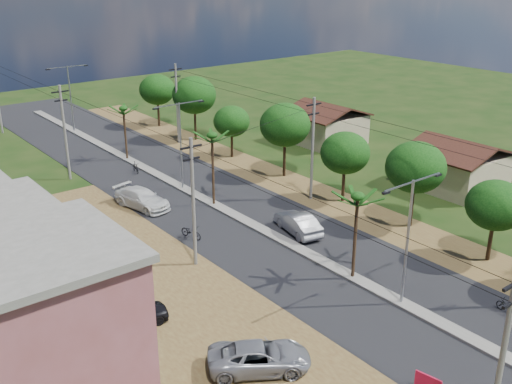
{
  "coord_description": "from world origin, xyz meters",
  "views": [
    {
      "loc": [
        -26.31,
        -19.19,
        19.38
      ],
      "look_at": [
        -0.02,
        14.19,
        3.0
      ],
      "focal_mm": 42.0,
      "sensor_mm": 36.0,
      "label": 1
    }
  ],
  "objects_px": {
    "car_parked_dark": "(131,315)",
    "car_parked_silver": "(259,358)",
    "car_silver_mid": "(298,223)",
    "car_white_far": "(142,199)",
    "moto_rider_east": "(508,308)"
  },
  "relations": [
    {
      "from": "car_white_far",
      "to": "moto_rider_east",
      "type": "xyz_separation_m",
      "value": [
        9.01,
        -27.89,
        -0.35
      ]
    },
    {
      "from": "car_silver_mid",
      "to": "car_parked_dark",
      "type": "bearing_deg",
      "value": 24.12
    },
    {
      "from": "car_parked_silver",
      "to": "car_silver_mid",
      "type": "bearing_deg",
      "value": -16.34
    },
    {
      "from": "car_parked_dark",
      "to": "car_parked_silver",
      "type": "bearing_deg",
      "value": -147.0
    },
    {
      "from": "car_silver_mid",
      "to": "car_parked_dark",
      "type": "relative_size",
      "value": 1.13
    },
    {
      "from": "car_silver_mid",
      "to": "moto_rider_east",
      "type": "distance_m",
      "value": 16.22
    },
    {
      "from": "car_white_far",
      "to": "moto_rider_east",
      "type": "height_order",
      "value": "car_white_far"
    },
    {
      "from": "car_parked_dark",
      "to": "car_silver_mid",
      "type": "bearing_deg",
      "value": -68.08
    },
    {
      "from": "car_white_far",
      "to": "car_parked_silver",
      "type": "distance_m",
      "value": 23.54
    },
    {
      "from": "car_silver_mid",
      "to": "car_parked_dark",
      "type": "height_order",
      "value": "car_silver_mid"
    },
    {
      "from": "car_silver_mid",
      "to": "car_parked_dark",
      "type": "distance_m",
      "value": 16.21
    },
    {
      "from": "car_white_far",
      "to": "car_parked_dark",
      "type": "height_order",
      "value": "car_white_far"
    },
    {
      "from": "car_parked_silver",
      "to": "car_parked_dark",
      "type": "height_order",
      "value": "car_parked_silver"
    },
    {
      "from": "car_parked_silver",
      "to": "moto_rider_east",
      "type": "bearing_deg",
      "value": -76.69
    },
    {
      "from": "car_white_far",
      "to": "car_parked_silver",
      "type": "xyz_separation_m",
      "value": [
        -5.62,
        -22.86,
        -0.07
      ]
    }
  ]
}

